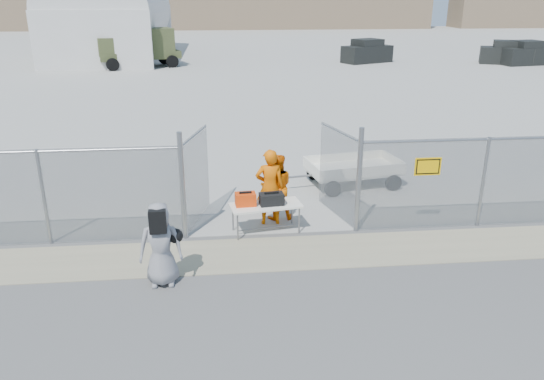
{
  "coord_description": "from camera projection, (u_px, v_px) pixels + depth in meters",
  "views": [
    {
      "loc": [
        -1.12,
        -9.19,
        5.28
      ],
      "look_at": [
        0.0,
        2.0,
        1.1
      ],
      "focal_mm": 35.0,
      "sensor_mm": 36.0,
      "label": 1
    }
  ],
  "objects": [
    {
      "name": "folding_table",
      "position": [
        266.0,
        218.0,
        12.37
      ],
      "size": [
        1.73,
        0.95,
        0.7
      ],
      "primitive_type": null,
      "rotation": [
        0.0,
        0.0,
        0.17
      ],
      "color": "white",
      "rests_on": "ground"
    },
    {
      "name": "dirt_strip",
      "position": [
        277.0,
        253.0,
        11.45
      ],
      "size": [
        44.0,
        1.6,
        0.01
      ],
      "primitive_type": "cube",
      "color": "gray",
      "rests_on": "ground"
    },
    {
      "name": "military_truck",
      "position": [
        139.0,
        48.0,
        39.68
      ],
      "size": [
        6.35,
        4.09,
        2.84
      ],
      "primitive_type": null,
      "rotation": [
        0.0,
        0.0,
        0.35
      ],
      "color": "#464D29",
      "rests_on": "ground"
    },
    {
      "name": "parked_vehicle_near",
      "position": [
        367.0,
        51.0,
        42.67
      ],
      "size": [
        4.39,
        3.34,
        1.81
      ],
      "primitive_type": null,
      "rotation": [
        0.0,
        0.0,
        0.44
      ],
      "color": "black",
      "rests_on": "ground"
    },
    {
      "name": "tarmac_inside",
      "position": [
        230.0,
        53.0,
        49.69
      ],
      "size": [
        160.0,
        80.0,
        0.01
      ],
      "primitive_type": "cube",
      "color": "#9E9E97",
      "rests_on": "ground"
    },
    {
      "name": "parked_vehicle_mid",
      "position": [
        507.0,
        53.0,
        41.87
      ],
      "size": [
        4.27,
        3.16,
        1.76
      ],
      "primitive_type": null,
      "rotation": [
        0.0,
        0.0,
        -0.41
      ],
      "color": "black",
      "rests_on": "ground"
    },
    {
      "name": "ground",
      "position": [
        282.0,
        277.0,
        10.52
      ],
      "size": [
        160.0,
        160.0,
        0.0
      ],
      "primitive_type": "plane",
      "color": "#434343"
    },
    {
      "name": "security_worker_right",
      "position": [
        277.0,
        187.0,
        12.97
      ],
      "size": [
        0.82,
        0.64,
        1.66
      ],
      "primitive_type": "imported",
      "rotation": [
        0.0,
        0.0,
        3.16
      ],
      "color": "#E56203",
      "rests_on": "ground"
    },
    {
      "name": "black_duffel",
      "position": [
        272.0,
        199.0,
        12.21
      ],
      "size": [
        0.58,
        0.38,
        0.27
      ],
      "primitive_type": "cube",
      "rotation": [
        0.0,
        0.0,
        0.11
      ],
      "color": "black",
      "rests_on": "folding_table"
    },
    {
      "name": "utility_trailer",
      "position": [
        353.0,
        171.0,
        15.43
      ],
      "size": [
        3.65,
        2.31,
        0.82
      ],
      "primitive_type": null,
      "rotation": [
        0.0,
        0.0,
        0.17
      ],
      "color": "white",
      "rests_on": "ground"
    },
    {
      "name": "parked_vehicle_far",
      "position": [
        526.0,
        53.0,
        41.36
      ],
      "size": [
        4.24,
        2.47,
        1.8
      ],
      "primitive_type": null,
      "rotation": [
        0.0,
        0.0,
        0.18
      ],
      "color": "black",
      "rests_on": "ground"
    },
    {
      "name": "security_worker_left",
      "position": [
        270.0,
        187.0,
        12.64
      ],
      "size": [
        0.69,
        0.46,
        1.88
      ],
      "primitive_type": "imported",
      "rotation": [
        0.0,
        0.0,
        3.15
      ],
      "color": "#E56203",
      "rests_on": "ground"
    },
    {
      "name": "visitor",
      "position": [
        161.0,
        244.0,
        10.0
      ],
      "size": [
        0.83,
        0.55,
        1.67
      ],
      "primitive_type": "imported",
      "rotation": [
        0.0,
        0.0,
        0.03
      ],
      "color": "gray",
      "rests_on": "ground"
    },
    {
      "name": "chain_link_fence",
      "position": [
        272.0,
        190.0,
        12.0
      ],
      "size": [
        40.0,
        0.2,
        2.2
      ],
      "primitive_type": null,
      "color": "gray",
      "rests_on": "ground"
    },
    {
      "name": "quonset_hangar",
      "position": [
        112.0,
        9.0,
        45.49
      ],
      "size": [
        9.0,
        18.0,
        8.0
      ],
      "primitive_type": null,
      "color": "silver",
      "rests_on": "ground"
    },
    {
      "name": "orange_bag",
      "position": [
        245.0,
        199.0,
        12.16
      ],
      "size": [
        0.49,
        0.35,
        0.29
      ],
      "primitive_type": "cube",
      "rotation": [
        0.0,
        0.0,
        0.08
      ],
      "color": "#EE3F0B",
      "rests_on": "folding_table"
    }
  ]
}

